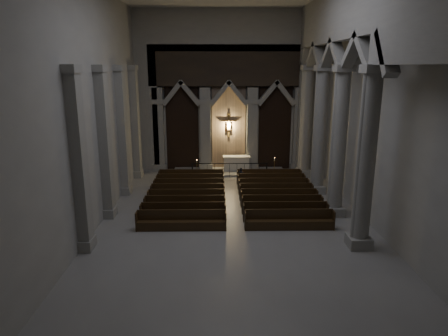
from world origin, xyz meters
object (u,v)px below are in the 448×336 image
candle_stand_right (274,172)px  altar_rail (230,168)px  candle_stand_left (197,171)px  pews (232,198)px  worshipper (241,176)px  altar (236,163)px

candle_stand_right → altar_rail: bearing=176.0°
candle_stand_left → pews: size_ratio=0.13×
candle_stand_right → worshipper: 2.86m
pews → altar_rail: bearing=90.0°
pews → worshipper: (0.76, 4.09, 0.23)m
altar_rail → candle_stand_left: size_ratio=4.45×
candle_stand_left → candle_stand_right: candle_stand_right is taller
altar → candle_stand_left: candle_stand_left is taller
candle_stand_left → pews: candle_stand_left is taller
worshipper → pews: bearing=-96.7°
candle_stand_left → worshipper: candle_stand_left is taller
candle_stand_right → candle_stand_left: bearing=173.6°
altar → candle_stand_right: 3.29m
altar → altar_rail: 1.77m
candle_stand_left → candle_stand_right: 5.71m
altar → candle_stand_left: (-3.00, -1.26, -0.35)m
candle_stand_left → pews: bearing=-68.4°
altar_rail → worshipper: size_ratio=5.03×
altar_rail → pews: bearing=-90.0°
candle_stand_right → worshipper: size_ratio=1.41×
pews → worshipper: worshipper is taller
altar → candle_stand_left: size_ratio=1.69×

